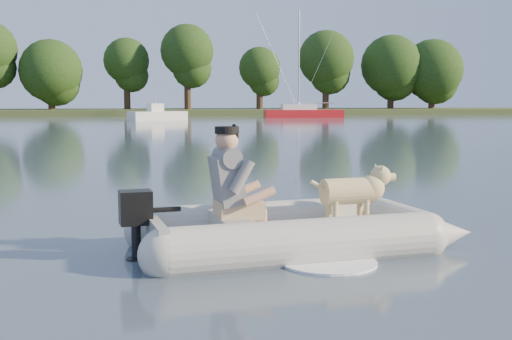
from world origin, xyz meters
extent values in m
plane|color=#505F6D|center=(0.00, 0.00, 0.00)|extent=(160.00, 160.00, 0.00)
cube|color=#47512D|center=(0.00, 62.00, 0.25)|extent=(160.00, 12.00, 0.70)
cylinder|color=#332316|center=(-9.90, 61.33, 1.47)|extent=(0.70, 0.70, 2.94)
sphere|color=#2E4B19|center=(-9.90, 61.33, 4.49)|extent=(6.27, 6.27, 6.27)
cylinder|color=#332316|center=(-2.42, 61.95, 1.84)|extent=(0.70, 0.70, 3.67)
sphere|color=#2E4B19|center=(-2.42, 61.95, 5.61)|extent=(4.69, 4.69, 4.69)
cylinder|color=#332316|center=(3.70, 60.15, 2.15)|extent=(0.70, 0.70, 4.29)
sphere|color=#2E4B19|center=(3.70, 60.15, 6.56)|extent=(5.43, 5.43, 5.43)
cylinder|color=#332316|center=(11.30, 60.43, 1.61)|extent=(0.70, 0.70, 3.21)
sphere|color=#2E4B19|center=(11.30, 60.43, 4.91)|extent=(4.41, 4.41, 4.41)
cylinder|color=#332316|center=(18.70, 61.04, 1.97)|extent=(0.70, 0.70, 3.94)
sphere|color=#2E4B19|center=(18.70, 61.04, 6.02)|extent=(6.03, 6.03, 6.03)
cylinder|color=#332316|center=(26.27, 61.31, 1.76)|extent=(0.70, 0.70, 3.52)
sphere|color=#2E4B19|center=(26.27, 61.31, 5.37)|extent=(6.68, 6.68, 6.68)
cylinder|color=#332316|center=(31.05, 61.08, 1.61)|extent=(0.70, 0.70, 3.21)
sphere|color=#2E4B19|center=(31.05, 61.08, 4.91)|extent=(6.79, 6.79, 6.79)
cube|color=#B4141A|center=(13.27, 49.75, 0.26)|extent=(7.14, 2.63, 0.87)
cube|color=white|center=(12.83, 49.78, 0.92)|extent=(3.17, 1.81, 0.52)
cylinder|color=#A5A5AA|center=(12.83, 49.78, 5.07)|extent=(0.14, 0.14, 8.75)
camera|label=1|loc=(-1.44, -6.31, 1.70)|focal=45.00mm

